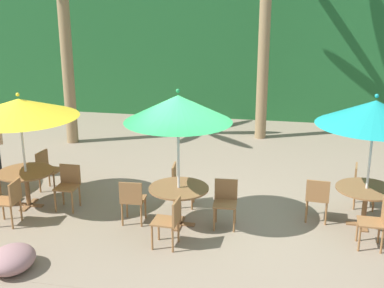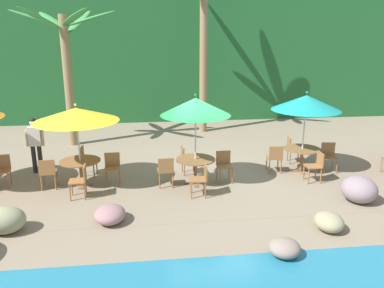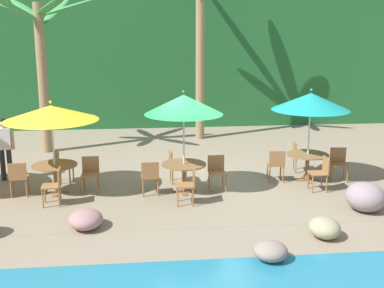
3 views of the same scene
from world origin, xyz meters
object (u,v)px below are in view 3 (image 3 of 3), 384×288
(chair_teal_right, at_px, (321,171))
(chair_green_inland, at_px, (175,164))
(dining_table_green, at_px, (184,169))
(chair_teal_seaward, at_px, (339,161))
(umbrella_yellow, at_px, (51,113))
(umbrella_green, at_px, (184,105))
(waiter_in_white, at_px, (5,144))
(dining_table_teal, at_px, (308,159))
(chair_teal_left, at_px, (276,163))
(chair_green_left, at_px, (150,175))
(chair_yellow_left, at_px, (18,176))
(palm_tree_second, at_px, (200,12))
(chair_yellow_inland, at_px, (61,164))
(chair_yellow_seaward, at_px, (90,171))
(dining_table_yellow, at_px, (55,169))
(umbrella_teal, at_px, (311,102))
(chair_green_seaward, at_px, (217,170))
(chair_green_right, at_px, (189,183))
(chair_teal_inland, at_px, (298,154))
(chair_yellow_right, at_px, (55,184))
(palm_tree_nearest, at_px, (40,44))

(chair_teal_right, bearing_deg, chair_green_inland, 163.37)
(dining_table_green, xyz_separation_m, chair_teal_seaward, (4.21, 0.60, -0.10))
(umbrella_yellow, distance_m, umbrella_green, 3.18)
(waiter_in_white, bearing_deg, dining_table_teal, -6.29)
(chair_teal_left, bearing_deg, chair_green_left, -167.51)
(chair_yellow_left, distance_m, palm_tree_second, 8.81)
(chair_yellow_inland, xyz_separation_m, chair_teal_right, (6.58, -1.34, 0.00))
(chair_yellow_seaward, xyz_separation_m, waiter_in_white, (-2.33, 1.15, 0.47))
(umbrella_yellow, height_order, chair_green_left, umbrella_yellow)
(dining_table_yellow, relative_size, umbrella_teal, 0.44)
(chair_green_seaward, relative_size, chair_green_inland, 1.00)
(chair_green_right, distance_m, umbrella_teal, 3.97)
(chair_yellow_seaward, distance_m, dining_table_green, 2.34)
(chair_green_seaward, height_order, chair_teal_inland, same)
(umbrella_teal, bearing_deg, umbrella_yellow, -176.83)
(dining_table_yellow, height_order, chair_teal_left, chair_teal_left)
(chair_teal_seaward, distance_m, chair_teal_left, 1.71)
(waiter_in_white, bearing_deg, chair_yellow_right, -52.38)
(chair_yellow_seaward, distance_m, palm_tree_nearest, 5.50)
(chair_yellow_seaward, bearing_deg, umbrella_yellow, -173.95)
(dining_table_yellow, relative_size, palm_tree_nearest, 0.22)
(chair_teal_inland, distance_m, chair_teal_left, 1.24)
(chair_yellow_inland, height_order, umbrella_green, umbrella_green)
(chair_yellow_right, distance_m, dining_table_teal, 6.50)
(chair_green_left, height_order, palm_tree_nearest, palm_tree_nearest)
(chair_teal_right, relative_size, palm_tree_second, 0.13)
(chair_yellow_inland, xyz_separation_m, dining_table_green, (3.15, -1.11, 0.10))
(chair_yellow_inland, distance_m, chair_yellow_right, 1.70)
(chair_yellow_seaward, xyz_separation_m, chair_teal_right, (5.74, -0.58, 0.00))
(chair_yellow_left, bearing_deg, chair_teal_seaward, 3.52)
(chair_teal_seaward, bearing_deg, chair_yellow_seaward, -177.77)
(palm_tree_nearest, bearing_deg, chair_yellow_inland, -74.33)
(chair_teal_seaward, bearing_deg, chair_green_right, -160.81)
(chair_yellow_seaward, bearing_deg, palm_tree_second, 58.92)
(umbrella_green, xyz_separation_m, palm_tree_second, (1.12, 6.04, 2.30))
(dining_table_yellow, height_order, palm_tree_second, palm_tree_second)
(chair_green_left, bearing_deg, umbrella_green, 9.99)
(chair_teal_inland, bearing_deg, chair_yellow_seaward, -168.80)
(chair_yellow_seaward, xyz_separation_m, chair_yellow_right, (-0.72, -0.93, 0.00))
(chair_teal_seaward, bearing_deg, chair_yellow_left, -176.48)
(chair_teal_left, bearing_deg, dining_table_yellow, -176.57)
(chair_yellow_left, xyz_separation_m, chair_teal_inland, (7.38, 1.38, 0.00))
(chair_yellow_seaward, bearing_deg, dining_table_yellow, -173.95)
(chair_yellow_right, distance_m, palm_tree_nearest, 6.08)
(chair_teal_inland, relative_size, chair_teal_left, 1.00)
(chair_yellow_seaward, bearing_deg, chair_green_left, -18.47)
(chair_yellow_left, distance_m, chair_teal_seaward, 8.23)
(chair_yellow_seaward, height_order, chair_teal_right, same)
(dining_table_teal, xyz_separation_m, palm_tree_nearest, (-7.48, 3.98, 2.87))
(umbrella_yellow, height_order, umbrella_teal, umbrella_teal)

